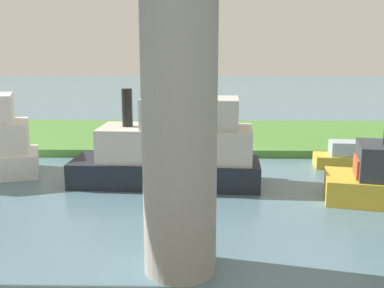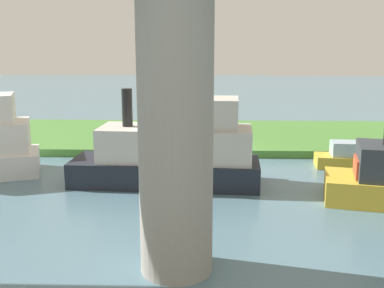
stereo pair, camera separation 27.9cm
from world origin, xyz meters
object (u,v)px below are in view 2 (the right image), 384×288
person_on_bank (141,132)px  mooring_post (227,138)px  houseboat_blue (172,149)px  riverboat_paddlewheel (353,158)px  bridge_pylon (175,112)px

person_on_bank → mooring_post: size_ratio=1.30×
person_on_bank → mooring_post: bearing=171.4°
mooring_post → houseboat_blue: houseboat_blue is taller
riverboat_paddlewheel → bridge_pylon: bearing=53.4°
person_on_bank → mooring_post: (-5.98, 0.91, -0.17)m
mooring_post → riverboat_paddlewheel: mooring_post is taller
person_on_bank → houseboat_blue: size_ratio=0.14×
houseboat_blue → person_on_bank: bearing=-71.1°
mooring_post → riverboat_paddlewheel: 8.15m
mooring_post → riverboat_paddlewheel: (-7.31, 3.57, -0.48)m
person_on_bank → houseboat_blue: 8.54m
bridge_pylon → houseboat_blue: bridge_pylon is taller
riverboat_paddlewheel → mooring_post: bearing=-26.0°
mooring_post → houseboat_blue: size_ratio=0.11×
mooring_post → houseboat_blue: (3.22, 7.15, 0.81)m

